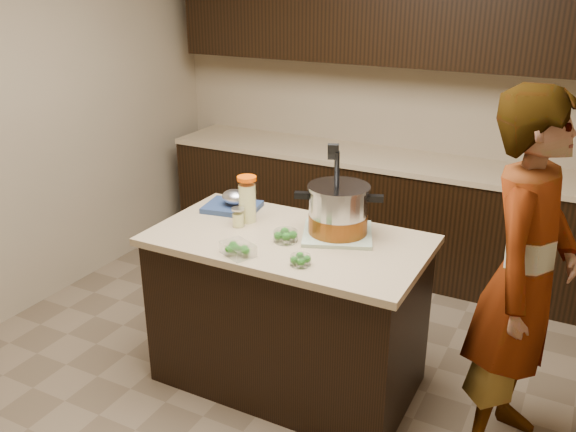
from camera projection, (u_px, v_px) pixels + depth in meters
name	position (u px, v px, depth m)	size (l,w,h in m)	color
ground_plane	(288.00, 378.00, 3.55)	(4.00, 4.00, 0.00)	brown
room_shell	(288.00, 81.00, 2.92)	(4.04, 4.04, 2.72)	tan
back_cabinets	(394.00, 151.00, 4.63)	(3.60, 0.63, 2.33)	black
island	(288.00, 311.00, 3.38)	(1.46, 0.81, 0.90)	black
dish_towel	(337.00, 233.00, 3.24)	(0.36, 0.36, 0.02)	#6A8E5F
stock_pot	(338.00, 213.00, 3.19)	(0.45, 0.42, 0.47)	#B7B7BC
lemonade_pitcher	(247.00, 201.00, 3.38)	(0.13, 0.13, 0.26)	#E4E08B
mason_jar	(238.00, 218.00, 3.34)	(0.07, 0.07, 0.11)	#E4E08B
broccoli_tub_left	(286.00, 237.00, 3.15)	(0.16, 0.16, 0.06)	silver
broccoli_tub_right	(300.00, 261.00, 2.90)	(0.12, 0.12, 0.05)	silver
broccoli_tub_rect	(238.00, 250.00, 3.01)	(0.20, 0.18, 0.06)	silver
blue_tray	(233.00, 203.00, 3.57)	(0.34, 0.29, 0.12)	navy
person	(524.00, 281.00, 2.77)	(0.65, 0.43, 1.78)	gray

